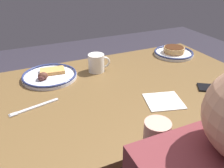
% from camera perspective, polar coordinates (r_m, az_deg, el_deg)
% --- Properties ---
extents(dining_table, '(1.47, 0.81, 0.73)m').
position_cam_1_polar(dining_table, '(1.15, -0.62, -6.86)').
color(dining_table, brown).
rests_on(dining_table, ground_plane).
extents(plate_near_main, '(0.24, 0.24, 0.05)m').
position_cam_1_polar(plate_near_main, '(1.53, 14.75, 7.51)').
color(plate_near_main, white).
rests_on(plate_near_main, dining_table).
extents(plate_center_pancakes, '(0.27, 0.27, 0.05)m').
position_cam_1_polar(plate_center_pancakes, '(1.23, -14.96, 2.03)').
color(plate_center_pancakes, white).
rests_on(plate_center_pancakes, dining_table).
extents(coffee_mug, '(0.12, 0.09, 0.09)m').
position_cam_1_polar(coffee_mug, '(1.25, -3.72, 5.20)').
color(coffee_mug, white).
rests_on(coffee_mug, dining_table).
extents(cell_phone, '(0.16, 0.14, 0.01)m').
position_cam_1_polar(cell_phone, '(1.19, 23.55, -0.95)').
color(cell_phone, black).
rests_on(cell_phone, dining_table).
extents(paper_napkin, '(0.18, 0.17, 0.00)m').
position_cam_1_polar(paper_napkin, '(1.02, 12.44, -4.08)').
color(paper_napkin, white).
rests_on(paper_napkin, dining_table).
extents(fork_near, '(0.20, 0.06, 0.01)m').
position_cam_1_polar(fork_near, '(1.01, -18.33, -5.39)').
color(fork_near, silver).
rests_on(fork_near, dining_table).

